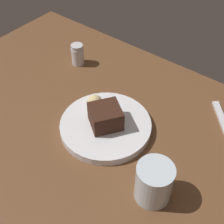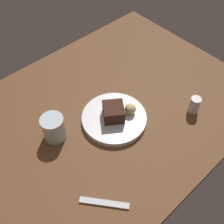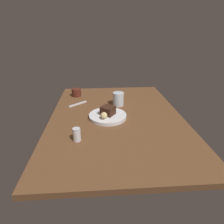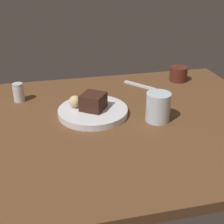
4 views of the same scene
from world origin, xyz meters
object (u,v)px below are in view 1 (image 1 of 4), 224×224
(bread_roll, at_px, (95,103))
(dessert_spoon, at_px, (223,121))
(water_glass, at_px, (154,182))
(dessert_plate, at_px, (106,126))
(chocolate_cake_slice, at_px, (105,116))
(salt_shaker, at_px, (78,54))

(bread_roll, relative_size, dessert_spoon, 0.28)
(water_glass, bearing_deg, dessert_plate, -23.63)
(dessert_spoon, bearing_deg, chocolate_cake_slice, 92.94)
(bread_roll, height_order, salt_shaker, salt_shaker)
(dessert_plate, xyz_separation_m, dessert_spoon, (-0.23, -0.21, -0.01))
(dessert_plate, bearing_deg, salt_shaker, -33.89)
(dessert_plate, relative_size, water_glass, 2.48)
(dessert_plate, xyz_separation_m, salt_shaker, (0.25, -0.17, 0.02))
(dessert_plate, distance_m, chocolate_cake_slice, 0.04)
(chocolate_cake_slice, distance_m, dessert_spoon, 0.32)
(dessert_plate, bearing_deg, bread_roll, -23.93)
(chocolate_cake_slice, relative_size, water_glass, 0.80)
(dessert_plate, height_order, bread_roll, bread_roll)
(salt_shaker, bearing_deg, water_glass, 150.41)
(dessert_spoon, bearing_deg, bread_roll, 82.97)
(water_glass, bearing_deg, salt_shaker, -29.59)
(dessert_plate, height_order, chocolate_cake_slice, chocolate_cake_slice)
(salt_shaker, bearing_deg, dessert_plate, 146.11)
(dessert_plate, distance_m, salt_shaker, 0.30)
(dessert_plate, height_order, dessert_spoon, dessert_plate)
(dessert_plate, xyz_separation_m, bread_roll, (0.06, -0.03, 0.03))
(chocolate_cake_slice, xyz_separation_m, salt_shaker, (0.25, -0.17, -0.01))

